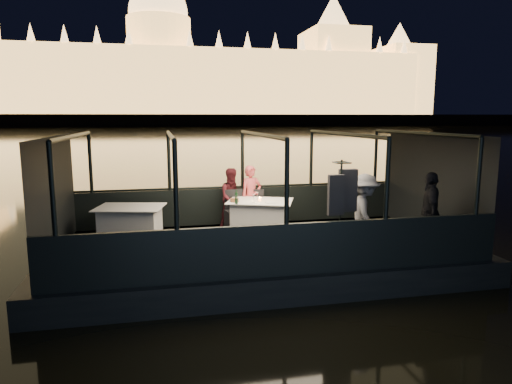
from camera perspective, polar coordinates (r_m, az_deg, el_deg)
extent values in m
plane|color=black|center=(89.21, -10.94, 7.18)|extent=(500.00, 500.00, 0.00)
cube|color=black|center=(9.88, 0.50, -9.28)|extent=(8.60, 4.40, 1.00)
cube|color=black|center=(9.74, 0.50, -6.60)|extent=(8.00, 4.00, 0.04)
cube|color=black|center=(11.53, -1.68, -1.68)|extent=(8.00, 0.08, 0.90)
cube|color=black|center=(7.74, 3.78, -7.23)|extent=(8.00, 0.08, 0.90)
cube|color=#423D33|center=(219.15, -11.78, 8.62)|extent=(400.00, 140.00, 6.00)
cube|color=silver|center=(10.52, 0.53, -3.12)|extent=(1.73, 1.50, 0.77)
cube|color=silver|center=(10.28, -15.40, -3.75)|extent=(1.60, 1.31, 0.75)
cube|color=black|center=(10.84, -2.63, -2.40)|extent=(0.49, 0.49, 0.93)
cube|color=black|center=(10.94, 0.11, -2.28)|extent=(0.57, 0.57, 0.92)
imported|color=#DB4F51|center=(11.12, -0.59, -0.51)|extent=(0.62, 0.50, 1.50)
imported|color=#441319|center=(11.04, -2.92, -0.60)|extent=(0.76, 0.63, 1.44)
imported|color=silver|center=(9.18, 13.43, -2.25)|extent=(0.76, 1.11, 1.58)
imported|color=black|center=(9.77, 20.91, -1.93)|extent=(0.75, 1.01, 1.59)
cylinder|color=#133619|center=(10.04, -2.47, -0.65)|extent=(0.07, 0.07, 0.32)
cylinder|color=brown|center=(10.30, -2.70, -1.01)|extent=(0.22, 0.22, 0.08)
cylinder|color=orange|center=(10.37, 0.48, -0.93)|extent=(0.08, 0.08, 0.09)
cylinder|color=white|center=(10.18, 1.77, -1.31)|extent=(0.24, 0.24, 0.01)
cylinder|color=silver|center=(10.41, -2.76, -1.08)|extent=(0.30, 0.30, 0.01)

